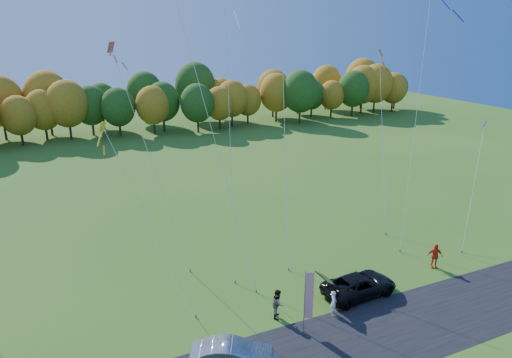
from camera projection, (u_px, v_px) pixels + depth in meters
name	position (u px, v px, depth m)	size (l,w,h in m)	color
ground	(295.00, 312.00, 28.68)	(160.00, 160.00, 0.00)	#356119
asphalt_strip	(330.00, 351.00, 25.22)	(90.00, 6.00, 0.01)	black
tree_line	(136.00, 135.00, 76.27)	(116.00, 12.00, 10.00)	#1E4711
black_suv	(359.00, 285.00, 30.31)	(2.40, 5.20, 1.45)	black
silver_sedan	(233.00, 355.00, 23.82)	(1.54, 4.41, 1.45)	silver
person_tailgate_a	(334.00, 303.00, 28.19)	(0.60, 0.39, 1.64)	silver
person_tailgate_b	(278.00, 303.00, 27.93)	(0.90, 0.70, 1.86)	gray
person_east	(435.00, 256.00, 33.72)	(1.11, 0.46, 1.90)	red
feather_flag	(308.00, 295.00, 26.08)	(0.51, 0.22, 4.01)	#999999
kite_delta_blue	(195.00, 68.00, 29.79)	(5.62, 11.15, 29.82)	#4C3F33
kite_parafoil_orange	(283.00, 60.00, 34.81)	(6.14, 12.13, 29.66)	#4C3F33
kite_delta_red	(230.00, 119.00, 32.91)	(4.20, 9.61, 22.03)	#4C3F33
kite_parafoil_rainbow	(416.00, 115.00, 36.78)	(7.19, 6.32, 20.78)	#4C3F33
kite_diamond_yellow	(148.00, 219.00, 28.38)	(4.24, 6.95, 11.70)	#4C3F33
kite_diamond_white	(383.00, 138.00, 39.97)	(3.11, 6.56, 16.06)	#4C3F33
kite_diamond_pink	(151.00, 160.00, 32.82)	(4.00, 6.62, 16.45)	#4C3F33
kite_diamond_blue_low	(474.00, 185.00, 37.45)	(5.68, 4.44, 9.88)	#4C3F33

